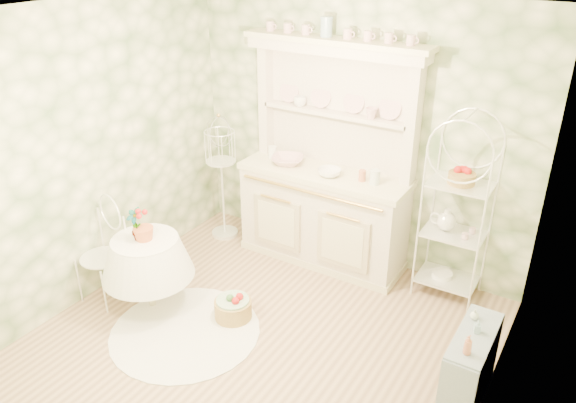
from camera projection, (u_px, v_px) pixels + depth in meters
The scene contains 22 objects.
floor at pixel (257, 344), 4.79m from camera, with size 3.60×3.60×0.00m, color tan.
ceiling at pixel (247, 14), 3.60m from camera, with size 3.60×3.60×0.00m, color white.
wall_left at pixel (89, 156), 5.04m from camera, with size 3.60×3.60×0.00m, color #F2EECB.
wall_right at pixel (500, 272), 3.35m from camera, with size 3.60×3.60×0.00m, color #F2EECB.
wall_back at pixel (356, 134), 5.58m from camera, with size 3.60×3.60×0.00m, color #F2EECB.
wall_front at pixel (49, 337), 2.82m from camera, with size 3.60×3.60×0.00m, color #F2EECB.
kitchen_dresser at pixel (325, 159), 5.55m from camera, with size 1.87×0.61×2.29m, color white.
bakers_rack at pixel (458, 204), 5.06m from camera, with size 0.59×0.42×1.91m, color white.
side_shelf at pixel (469, 370), 4.11m from camera, with size 0.25×0.67×0.57m, color #8794A5.
round_table at pixel (149, 271), 5.12m from camera, with size 0.70×0.70×0.77m, color white.
cafe_chair at pixel (101, 254), 5.18m from camera, with size 0.45×0.45×0.98m, color white.
birdcage_stand at pixel (222, 180), 6.21m from camera, with size 0.32×0.32×1.38m, color white.
floor_basket at pixel (233, 306), 5.07m from camera, with size 0.39×0.39×0.25m, color #B08C4C.
lace_rug at pixel (185, 331), 4.94m from camera, with size 1.31×1.31×0.01m, color white.
bowl_floral at pixel (288, 163), 5.78m from camera, with size 0.33×0.33×0.08m, color white.
bowl_white at pixel (329, 175), 5.50m from camera, with size 0.23×0.23×0.07m, color white.
cup_left at pixel (300, 103), 5.64m from camera, with size 0.13×0.13×0.10m, color white.
cup_right at pixel (371, 115), 5.28m from camera, with size 0.11×0.11×0.11m, color white.
potted_geranium at pixel (136, 226), 4.91m from camera, with size 0.16×0.11×0.31m, color #3F7238.
bottle_amber at pixel (468, 346), 3.76m from camera, with size 0.06×0.06×0.15m, color #BB6C4B.
bottle_blue at pixel (477, 328), 3.97m from camera, with size 0.05×0.05×0.10m, color #8EAFBF.
bottle_glass at pixel (474, 315), 4.11m from camera, with size 0.06×0.06×0.08m, color silver.
Camera 1 is at (2.19, -3.07, 3.21)m, focal length 35.00 mm.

